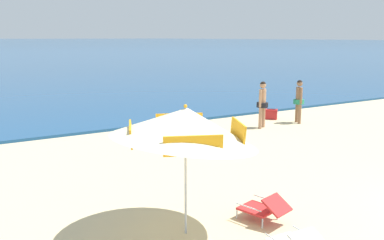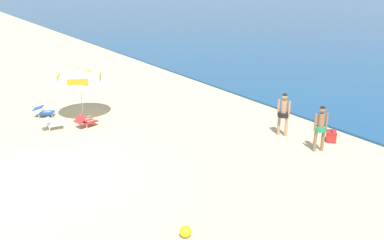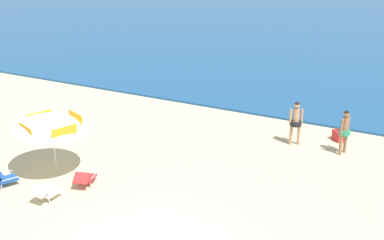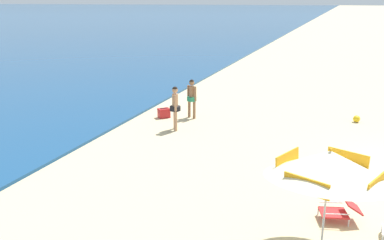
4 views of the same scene
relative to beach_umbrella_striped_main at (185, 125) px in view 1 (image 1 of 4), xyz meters
name	(u,v)px [view 1 (image 1 of 4)]	position (x,y,z in m)	size (l,w,h in m)	color
beach_umbrella_striped_main	(185,125)	(0.00, 0.00, 0.00)	(2.57, 2.52, 2.35)	silver
lounge_chair_beside_umbrella	(264,208)	(1.46, -0.32, -1.64)	(0.75, 1.00, 0.53)	red
person_standing_near_shore	(262,101)	(6.64, 5.90, -0.91)	(0.47, 0.42, 1.73)	tan
person_standing_beside	(299,98)	(8.45, 5.88, -0.94)	(0.41, 0.47, 1.69)	#8C6042
cooler_box	(271,114)	(8.09, 7.03, -1.71)	(0.60, 0.60, 0.43)	red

